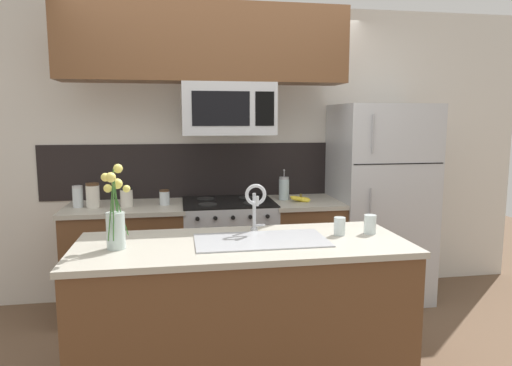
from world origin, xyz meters
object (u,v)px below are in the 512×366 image
refrigerator (378,202)px  storage_jar_squat (165,197)px  storage_jar_tall (78,197)px  storage_jar_medium (93,195)px  stove_range (229,254)px  spare_glass (370,224)px  storage_jar_short (127,197)px  french_press (284,188)px  sink_faucet (255,201)px  flower_vase (116,221)px  microwave (228,109)px  banana_bunch (301,199)px  drinking_glass (340,226)px

refrigerator → storage_jar_squat: 1.89m
storage_jar_tall → storage_jar_medium: storage_jar_medium is taller
stove_range → refrigerator: size_ratio=0.54×
spare_glass → storage_jar_short: bearing=143.5°
french_press → sink_faucet: size_ratio=0.87×
storage_jar_short → french_press: size_ratio=0.57×
storage_jar_short → spare_glass: size_ratio=1.31×
storage_jar_short → storage_jar_tall: bearing=175.1°
refrigerator → flower_vase: refrigerator is taller
storage_jar_squat → spare_glass: storage_jar_squat is taller
microwave → refrigerator: (1.36, 0.04, -0.82)m
banana_bunch → spare_glass: bearing=-83.6°
stove_range → storage_jar_short: (-0.82, -0.04, 0.52)m
microwave → banana_bunch: size_ratio=3.92×
sink_faucet → drinking_glass: size_ratio=2.81×
storage_jar_squat → banana_bunch: bearing=-2.4°
flower_vase → storage_jar_medium: bearing=105.1°
storage_jar_short → banana_bunch: bearing=-1.0°
microwave → drinking_glass: microwave is taller
stove_range → storage_jar_tall: bearing=-179.8°
spare_glass → flower_vase: 1.49m
storage_jar_short → flower_vase: bearing=-86.5°
french_press → sink_faucet: bearing=-111.7°
storage_jar_tall → storage_jar_medium: bearing=-14.4°
storage_jar_short → sink_faucet: bearing=-49.1°
banana_bunch → storage_jar_squat: bearing=177.6°
banana_bunch → flower_vase: 1.83m
refrigerator → storage_jar_short: bearing=-178.5°
flower_vase → stove_range: bearing=59.6°
stove_range → banana_bunch: bearing=-5.7°
banana_bunch → microwave: bearing=176.2°
storage_jar_short → french_press: bearing=4.2°
sink_faucet → storage_jar_short: bearing=130.9°
banana_bunch → french_press: size_ratio=0.71×
storage_jar_tall → banana_bunch: (1.82, -0.06, -0.06)m
sink_faucet → stove_range: bearing=92.9°
storage_jar_squat → sink_faucet: 1.20m
stove_range → sink_faucet: bearing=-87.1°
refrigerator → storage_jar_tall: refrigerator is taller
storage_jar_medium → spare_glass: bearing=-32.5°
storage_jar_tall → storage_jar_short: (0.38, -0.03, -0.01)m
storage_jar_squat → sink_faucet: size_ratio=0.40×
refrigerator → drinking_glass: (-0.81, -1.22, 0.10)m
storage_jar_short → drinking_glass: 1.80m
banana_bunch → sink_faucet: sink_faucet is taller
storage_jar_medium → sink_faucet: bearing=-41.8°
storage_jar_tall → drinking_glass: bearing=-34.4°
flower_vase → spare_glass: bearing=3.0°
storage_jar_tall → storage_jar_squat: bearing=-0.9°
sink_faucet → storage_jar_medium: bearing=138.2°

